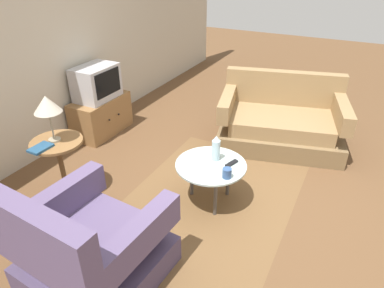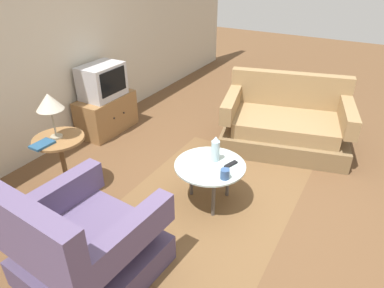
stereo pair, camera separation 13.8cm
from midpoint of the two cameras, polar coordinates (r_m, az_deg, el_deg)
The scene contains 14 objects.
ground_plane at distance 3.57m, azimuth 7.58°, elevation -9.28°, with size 16.00×16.00×0.00m, color brown.
back_wall at distance 4.39m, azimuth -23.22°, elevation 15.85°, with size 9.00×0.12×2.70m, color #BCB29E.
area_rug at distance 3.54m, azimuth 3.95°, elevation -9.39°, with size 2.23×1.58×0.00m, color brown.
armchair at distance 2.74m, azimuth -16.15°, elevation -16.13°, with size 0.99×0.97×0.94m.
couch at distance 4.54m, azimuth 16.03°, elevation 3.07°, with size 1.28×1.70×0.86m.
coffee_table at distance 3.31m, azimuth 4.22°, elevation -4.09°, with size 0.69×0.69×0.44m.
side_table at distance 3.64m, azimuth -19.86°, elevation -1.50°, with size 0.50×0.50×0.63m.
tv_stand at distance 4.87m, azimuth -13.20°, elevation 4.91°, with size 0.82×0.45×0.50m.
television at distance 4.71m, azimuth -13.89°, elevation 10.11°, with size 0.57×0.40×0.44m.
table_lamp at distance 3.42m, azimuth -21.60°, elevation 6.41°, with size 0.25×0.25×0.46m.
vase at distance 3.30m, azimuth 5.12°, elevation -0.81°, with size 0.08×0.08×0.26m.
mug at distance 3.09m, azimuth 6.79°, elevation -4.94°, with size 0.13×0.08×0.09m.
tv_remote_dark at distance 3.29m, azimuth 7.66°, elevation -3.39°, with size 0.15×0.09×0.02m.
book at distance 3.47m, azimuth -22.59°, elevation -0.08°, with size 0.21×0.14×0.02m.
Camera 2 is at (-2.59, -1.02, 2.23)m, focal length 32.10 mm.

